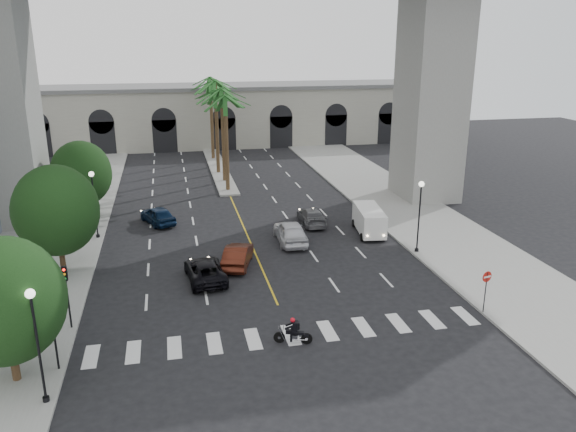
{
  "coord_description": "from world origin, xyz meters",
  "views": [
    {
      "loc": [
        -5.66,
        -26.98,
        14.83
      ],
      "look_at": [
        1.47,
        6.0,
        4.11
      ],
      "focal_mm": 35.0,
      "sensor_mm": 36.0,
      "label": 1
    }
  ],
  "objects_px": {
    "car_e": "(158,215)",
    "cargo_van": "(369,220)",
    "do_not_enter_sign": "(486,283)",
    "motorcycle_rider": "(294,332)",
    "car_a": "(290,232)",
    "car_b": "(238,255)",
    "pedestrian_b": "(38,311)",
    "traffic_signal_near": "(53,323)",
    "car_d": "(312,216)",
    "car_c": "(205,270)",
    "lamp_post_right": "(420,211)",
    "lamp_post_left_far": "(94,199)",
    "lamp_post_left_near": "(37,337)",
    "pedestrian_a": "(9,323)",
    "traffic_signal_far": "(66,287)"
  },
  "relations": [
    {
      "from": "motorcycle_rider",
      "to": "car_b",
      "type": "distance_m",
      "value": 10.91
    },
    {
      "from": "traffic_signal_far",
      "to": "motorcycle_rider",
      "type": "xyz_separation_m",
      "value": [
        11.28,
        -3.85,
        -1.86
      ]
    },
    {
      "from": "car_e",
      "to": "cargo_van",
      "type": "xyz_separation_m",
      "value": [
        16.36,
        -6.11,
        0.41
      ]
    },
    {
      "from": "traffic_signal_far",
      "to": "car_d",
      "type": "relative_size",
      "value": 0.79
    },
    {
      "from": "car_b",
      "to": "car_a",
      "type": "bearing_deg",
      "value": -124.2
    },
    {
      "from": "traffic_signal_far",
      "to": "do_not_enter_sign",
      "type": "distance_m",
      "value": 22.58
    },
    {
      "from": "motorcycle_rider",
      "to": "do_not_enter_sign",
      "type": "distance_m",
      "value": 11.18
    },
    {
      "from": "lamp_post_left_far",
      "to": "traffic_signal_far",
      "type": "relative_size",
      "value": 1.47
    },
    {
      "from": "car_a",
      "to": "pedestrian_b",
      "type": "height_order",
      "value": "pedestrian_b"
    },
    {
      "from": "motorcycle_rider",
      "to": "cargo_van",
      "type": "relative_size",
      "value": 0.38
    },
    {
      "from": "motorcycle_rider",
      "to": "pedestrian_a",
      "type": "xyz_separation_m",
      "value": [
        -14.17,
        3.38,
        0.34
      ]
    },
    {
      "from": "car_e",
      "to": "pedestrian_b",
      "type": "bearing_deg",
      "value": 46.77
    },
    {
      "from": "lamp_post_left_far",
      "to": "lamp_post_left_near",
      "type": "bearing_deg",
      "value": -90.0
    },
    {
      "from": "car_d",
      "to": "car_e",
      "type": "distance_m",
      "value": 12.84
    },
    {
      "from": "pedestrian_b",
      "to": "do_not_enter_sign",
      "type": "distance_m",
      "value": 24.37
    },
    {
      "from": "car_c",
      "to": "pedestrian_a",
      "type": "distance_m",
      "value": 11.68
    },
    {
      "from": "lamp_post_left_far",
      "to": "cargo_van",
      "type": "xyz_separation_m",
      "value": [
        20.89,
        -3.21,
        -2.08
      ]
    },
    {
      "from": "car_c",
      "to": "pedestrian_b",
      "type": "bearing_deg",
      "value": 19.7
    },
    {
      "from": "car_d",
      "to": "car_c",
      "type": "bearing_deg",
      "value": 47.56
    },
    {
      "from": "lamp_post_right",
      "to": "motorcycle_rider",
      "type": "xyz_separation_m",
      "value": [
        -11.42,
        -10.35,
        -2.57
      ]
    },
    {
      "from": "car_e",
      "to": "pedestrian_a",
      "type": "bearing_deg",
      "value": 44.65
    },
    {
      "from": "do_not_enter_sign",
      "to": "motorcycle_rider",
      "type": "bearing_deg",
      "value": 170.16
    },
    {
      "from": "car_d",
      "to": "do_not_enter_sign",
      "type": "height_order",
      "value": "do_not_enter_sign"
    },
    {
      "from": "traffic_signal_far",
      "to": "pedestrian_a",
      "type": "height_order",
      "value": "traffic_signal_far"
    },
    {
      "from": "pedestrian_a",
      "to": "pedestrian_b",
      "type": "relative_size",
      "value": 1.05
    },
    {
      "from": "lamp_post_left_near",
      "to": "do_not_enter_sign",
      "type": "xyz_separation_m",
      "value": [
        22.47,
        3.47,
        -1.33
      ]
    },
    {
      "from": "car_a",
      "to": "do_not_enter_sign",
      "type": "relative_size",
      "value": 1.93
    },
    {
      "from": "lamp_post_left_far",
      "to": "car_a",
      "type": "distance_m",
      "value": 15.08
    },
    {
      "from": "lamp_post_left_near",
      "to": "lamp_post_right",
      "type": "bearing_deg",
      "value": 29.69
    },
    {
      "from": "pedestrian_b",
      "to": "traffic_signal_near",
      "type": "bearing_deg",
      "value": -48.78
    },
    {
      "from": "car_b",
      "to": "do_not_enter_sign",
      "type": "height_order",
      "value": "do_not_enter_sign"
    },
    {
      "from": "car_a",
      "to": "pedestrian_b",
      "type": "xyz_separation_m",
      "value": [
        -15.99,
        -9.96,
        0.09
      ]
    },
    {
      "from": "lamp_post_left_far",
      "to": "car_a",
      "type": "relative_size",
      "value": 1.06
    },
    {
      "from": "car_d",
      "to": "car_e",
      "type": "bearing_deg",
      "value": -10.47
    },
    {
      "from": "traffic_signal_near",
      "to": "do_not_enter_sign",
      "type": "xyz_separation_m",
      "value": [
        22.37,
        0.97,
        -0.62
      ]
    },
    {
      "from": "lamp_post_left_near",
      "to": "traffic_signal_near",
      "type": "height_order",
      "value": "lamp_post_left_near"
    },
    {
      "from": "lamp_post_right",
      "to": "car_e",
      "type": "height_order",
      "value": "lamp_post_right"
    },
    {
      "from": "car_b",
      "to": "car_c",
      "type": "xyz_separation_m",
      "value": [
        -2.36,
        -1.99,
        -0.07
      ]
    },
    {
      "from": "car_a",
      "to": "pedestrian_a",
      "type": "xyz_separation_m",
      "value": [
        -17.17,
        -11.1,
        0.13
      ]
    },
    {
      "from": "traffic_signal_near",
      "to": "car_d",
      "type": "distance_m",
      "value": 25.21
    },
    {
      "from": "do_not_enter_sign",
      "to": "lamp_post_left_near",
      "type": "bearing_deg",
      "value": 174.7
    },
    {
      "from": "lamp_post_left_near",
      "to": "car_c",
      "type": "distance_m",
      "value": 13.95
    },
    {
      "from": "car_c",
      "to": "cargo_van",
      "type": "bearing_deg",
      "value": -160.05
    },
    {
      "from": "car_a",
      "to": "pedestrian_a",
      "type": "distance_m",
      "value": 20.44
    },
    {
      "from": "traffic_signal_near",
      "to": "do_not_enter_sign",
      "type": "relative_size",
      "value": 1.4
    },
    {
      "from": "motorcycle_rider",
      "to": "do_not_enter_sign",
      "type": "height_order",
      "value": "do_not_enter_sign"
    },
    {
      "from": "traffic_signal_near",
      "to": "cargo_van",
      "type": "distance_m",
      "value": 25.85
    },
    {
      "from": "lamp_post_right",
      "to": "lamp_post_left_far",
      "type": "bearing_deg",
      "value": 160.67
    },
    {
      "from": "lamp_post_left_far",
      "to": "traffic_signal_near",
      "type": "relative_size",
      "value": 1.47
    },
    {
      "from": "lamp_post_left_far",
      "to": "lamp_post_right",
      "type": "xyz_separation_m",
      "value": [
        22.8,
        -8.0,
        0.0
      ]
    }
  ]
}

